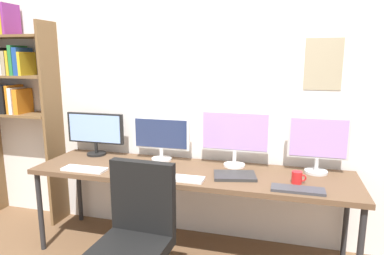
{
  "coord_description": "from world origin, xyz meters",
  "views": [
    {
      "loc": [
        0.73,
        -2.01,
        1.65
      ],
      "look_at": [
        0.0,
        0.65,
        1.09
      ],
      "focal_mm": 32.3,
      "sensor_mm": 36.0,
      "label": 1
    }
  ],
  "objects_px": {
    "monitor_far_left": "(95,131)",
    "monitor_center_left": "(161,136)",
    "keyboard_left": "(84,169)",
    "coffee_mug": "(297,177)",
    "bookshelf": "(10,85)",
    "keyboard_right": "(298,190)",
    "computer_mouse": "(136,171)",
    "monitor_center_right": "(235,134)",
    "monitor_far_right": "(318,142)",
    "keyboard_center": "(182,178)",
    "laptop_closed": "(235,176)",
    "desk": "(190,176)",
    "office_chair": "(136,255)"
  },
  "relations": [
    {
      "from": "desk",
      "to": "bookshelf",
      "type": "bearing_deg",
      "value": 173.2
    },
    {
      "from": "keyboard_left",
      "to": "coffee_mug",
      "type": "bearing_deg",
      "value": 5.22
    },
    {
      "from": "monitor_far_left",
      "to": "monitor_center_left",
      "type": "xyz_separation_m",
      "value": [
        0.66,
        -0.0,
        -0.01
      ]
    },
    {
      "from": "desk",
      "to": "monitor_far_left",
      "type": "relative_size",
      "value": 4.61
    },
    {
      "from": "computer_mouse",
      "to": "bookshelf",
      "type": "bearing_deg",
      "value": 164.62
    },
    {
      "from": "desk",
      "to": "office_chair",
      "type": "distance_m",
      "value": 0.83
    },
    {
      "from": "desk",
      "to": "coffee_mug",
      "type": "distance_m",
      "value": 0.85
    },
    {
      "from": "bookshelf",
      "to": "keyboard_right",
      "type": "distance_m",
      "value": 2.87
    },
    {
      "from": "computer_mouse",
      "to": "laptop_closed",
      "type": "bearing_deg",
      "value": 8.99
    },
    {
      "from": "keyboard_center",
      "to": "coffee_mug",
      "type": "height_order",
      "value": "coffee_mug"
    },
    {
      "from": "office_chair",
      "to": "monitor_center_right",
      "type": "height_order",
      "value": "monitor_center_right"
    },
    {
      "from": "computer_mouse",
      "to": "coffee_mug",
      "type": "height_order",
      "value": "coffee_mug"
    },
    {
      "from": "monitor_far_left",
      "to": "coffee_mug",
      "type": "relative_size",
      "value": 5.36
    },
    {
      "from": "desk",
      "to": "office_chair",
      "type": "bearing_deg",
      "value": -101.49
    },
    {
      "from": "monitor_center_left",
      "to": "computer_mouse",
      "type": "xyz_separation_m",
      "value": [
        -0.07,
        -0.4,
        -0.2
      ]
    },
    {
      "from": "monitor_center_right",
      "to": "monitor_far_right",
      "type": "xyz_separation_m",
      "value": [
        0.66,
        -0.0,
        -0.02
      ]
    },
    {
      "from": "monitor_center_right",
      "to": "monitor_far_right",
      "type": "relative_size",
      "value": 1.28
    },
    {
      "from": "bookshelf",
      "to": "coffee_mug",
      "type": "height_order",
      "value": "bookshelf"
    },
    {
      "from": "office_chair",
      "to": "monitor_far_right",
      "type": "relative_size",
      "value": 2.14
    },
    {
      "from": "office_chair",
      "to": "computer_mouse",
      "type": "relative_size",
      "value": 10.31
    },
    {
      "from": "bookshelf",
      "to": "keyboard_left",
      "type": "relative_size",
      "value": 5.85
    },
    {
      "from": "monitor_center_right",
      "to": "coffee_mug",
      "type": "relative_size",
      "value": 5.58
    },
    {
      "from": "monitor_far_left",
      "to": "monitor_center_right",
      "type": "relative_size",
      "value": 0.96
    },
    {
      "from": "bookshelf",
      "to": "monitor_center_left",
      "type": "xyz_separation_m",
      "value": [
        1.59,
        -0.02,
        -0.43
      ]
    },
    {
      "from": "keyboard_left",
      "to": "keyboard_center",
      "type": "bearing_deg",
      "value": 0.0
    },
    {
      "from": "desk",
      "to": "keyboard_right",
      "type": "height_order",
      "value": "keyboard_right"
    },
    {
      "from": "monitor_far_left",
      "to": "keyboard_center",
      "type": "distance_m",
      "value": 1.11
    },
    {
      "from": "laptop_closed",
      "to": "keyboard_right",
      "type": "bearing_deg",
      "value": -32.28
    },
    {
      "from": "bookshelf",
      "to": "monitor_far_right",
      "type": "xyz_separation_m",
      "value": [
        2.91,
        -0.02,
        -0.39
      ]
    },
    {
      "from": "monitor_far_right",
      "to": "keyboard_left",
      "type": "xyz_separation_m",
      "value": [
        -1.83,
        -0.44,
        -0.25
      ]
    },
    {
      "from": "desk",
      "to": "computer_mouse",
      "type": "relative_size",
      "value": 27.28
    },
    {
      "from": "monitor_center_right",
      "to": "monitor_far_right",
      "type": "distance_m",
      "value": 0.66
    },
    {
      "from": "office_chair",
      "to": "computer_mouse",
      "type": "distance_m",
      "value": 0.72
    },
    {
      "from": "desk",
      "to": "keyboard_left",
      "type": "bearing_deg",
      "value": -164.69
    },
    {
      "from": "keyboard_right",
      "to": "computer_mouse",
      "type": "relative_size",
      "value": 3.78
    },
    {
      "from": "keyboard_center",
      "to": "laptop_closed",
      "type": "bearing_deg",
      "value": 23.6
    },
    {
      "from": "bookshelf",
      "to": "monitor_center_left",
      "type": "bearing_deg",
      "value": -0.61
    },
    {
      "from": "computer_mouse",
      "to": "monitor_center_right",
      "type": "bearing_deg",
      "value": 28.73
    },
    {
      "from": "bookshelf",
      "to": "monitor_far_left",
      "type": "distance_m",
      "value": 1.02
    },
    {
      "from": "bookshelf",
      "to": "keyboard_center",
      "type": "xyz_separation_m",
      "value": [
        1.92,
        -0.46,
        -0.64
      ]
    },
    {
      "from": "keyboard_center",
      "to": "monitor_center_right",
      "type": "bearing_deg",
      "value": 53.3
    },
    {
      "from": "monitor_far_right",
      "to": "office_chair",
      "type": "bearing_deg",
      "value": -139.67
    },
    {
      "from": "keyboard_left",
      "to": "keyboard_center",
      "type": "relative_size",
      "value": 1.11
    },
    {
      "from": "monitor_center_right",
      "to": "monitor_far_left",
      "type": "bearing_deg",
      "value": -180.0
    },
    {
      "from": "monitor_far_right",
      "to": "keyboard_center",
      "type": "height_order",
      "value": "monitor_far_right"
    },
    {
      "from": "monitor_far_left",
      "to": "keyboard_center",
      "type": "height_order",
      "value": "monitor_far_left"
    },
    {
      "from": "monitor_center_left",
      "to": "coffee_mug",
      "type": "xyz_separation_m",
      "value": [
        1.17,
        -0.29,
        -0.17
      ]
    },
    {
      "from": "monitor_far_right",
      "to": "keyboard_right",
      "type": "distance_m",
      "value": 0.53
    },
    {
      "from": "laptop_closed",
      "to": "keyboard_left",
      "type": "bearing_deg",
      "value": 174.87
    },
    {
      "from": "laptop_closed",
      "to": "bookshelf",
      "type": "bearing_deg",
      "value": 159.86
    }
  ]
}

